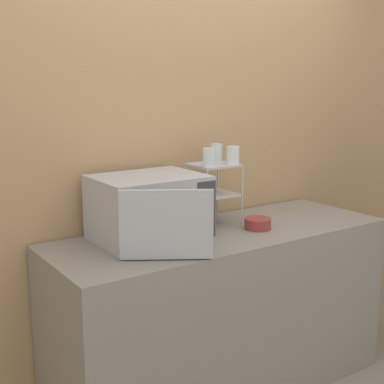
{
  "coord_description": "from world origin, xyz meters",
  "views": [
    {
      "loc": [
        -1.68,
        -1.84,
        1.69
      ],
      "look_at": [
        -0.17,
        0.37,
        1.14
      ],
      "focal_mm": 50.0,
      "sensor_mm": 36.0,
      "label": 1
    }
  ],
  "objects_px": {
    "microwave": "(150,208)",
    "glass_back_right": "(216,153)",
    "dish_rack": "(213,181)",
    "glass_front_left": "(209,157)",
    "glass_front_right": "(233,155)",
    "bowl": "(258,224)"
  },
  "relations": [
    {
      "from": "glass_front_right",
      "to": "bowl",
      "type": "bearing_deg",
      "value": -68.7
    },
    {
      "from": "microwave",
      "to": "glass_back_right",
      "type": "bearing_deg",
      "value": 15.35
    },
    {
      "from": "dish_rack",
      "to": "glass_front_left",
      "type": "distance_m",
      "value": 0.18
    },
    {
      "from": "glass_front_right",
      "to": "glass_front_left",
      "type": "bearing_deg",
      "value": 178.82
    },
    {
      "from": "microwave",
      "to": "glass_back_right",
      "type": "height_order",
      "value": "glass_back_right"
    },
    {
      "from": "glass_back_right",
      "to": "glass_front_right",
      "type": "distance_m",
      "value": 0.14
    },
    {
      "from": "microwave",
      "to": "glass_front_right",
      "type": "relative_size",
      "value": 6.64
    },
    {
      "from": "glass_front_left",
      "to": "dish_rack",
      "type": "bearing_deg",
      "value": 41.95
    },
    {
      "from": "dish_rack",
      "to": "glass_front_right",
      "type": "bearing_deg",
      "value": -40.5
    },
    {
      "from": "microwave",
      "to": "glass_front_right",
      "type": "xyz_separation_m",
      "value": [
        0.53,
        0.0,
        0.23
      ]
    },
    {
      "from": "glass_back_right",
      "to": "bowl",
      "type": "bearing_deg",
      "value": -76.57
    },
    {
      "from": "dish_rack",
      "to": "bowl",
      "type": "height_order",
      "value": "dish_rack"
    },
    {
      "from": "dish_rack",
      "to": "glass_back_right",
      "type": "relative_size",
      "value": 3.46
    },
    {
      "from": "glass_back_right",
      "to": "glass_front_right",
      "type": "relative_size",
      "value": 1.0
    },
    {
      "from": "dish_rack",
      "to": "glass_back_right",
      "type": "height_order",
      "value": "glass_back_right"
    },
    {
      "from": "dish_rack",
      "to": "glass_front_left",
      "type": "bearing_deg",
      "value": -138.05
    },
    {
      "from": "glass_front_right",
      "to": "microwave",
      "type": "bearing_deg",
      "value": -179.79
    },
    {
      "from": "glass_back_right",
      "to": "bowl",
      "type": "relative_size",
      "value": 0.69
    },
    {
      "from": "glass_back_right",
      "to": "glass_front_right",
      "type": "bearing_deg",
      "value": -85.61
    },
    {
      "from": "glass_back_right",
      "to": "microwave",
      "type": "bearing_deg",
      "value": -164.65
    },
    {
      "from": "glass_front_right",
      "to": "dish_rack",
      "type": "bearing_deg",
      "value": 139.5
    },
    {
      "from": "glass_front_left",
      "to": "glass_front_right",
      "type": "bearing_deg",
      "value": -1.18
    }
  ]
}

